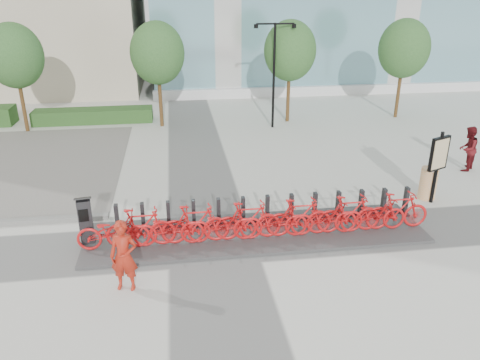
{
  "coord_description": "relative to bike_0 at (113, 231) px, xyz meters",
  "views": [
    {
      "loc": [
        -0.82,
        -11.27,
        6.57
      ],
      "look_at": [
        1.0,
        1.5,
        1.2
      ],
      "focal_mm": 35.0,
      "sensor_mm": 36.0,
      "label": 1
    }
  ],
  "objects": [
    {
      "name": "hedge_b",
      "position": [
        -2.4,
        13.25,
        -0.23
      ],
      "size": [
        6.0,
        1.2,
        0.7
      ],
      "primitive_type": "cube",
      "color": "#1D3F16",
      "rests_on": "ground"
    },
    {
      "name": "bike_0",
      "position": [
        0.0,
        0.0,
        0.0
      ],
      "size": [
        1.91,
        0.67,
        1.0
      ],
      "primitive_type": "imported",
      "rotation": [
        0.0,
        0.0,
        1.57
      ],
      "color": "red",
      "rests_on": "dock_pad"
    },
    {
      "name": "bike_3",
      "position": [
        2.16,
        0.0,
        0.06
      ],
      "size": [
        1.85,
        0.52,
        1.11
      ],
      "primitive_type": "imported",
      "rotation": [
        0.0,
        0.0,
        1.57
      ],
      "color": "red",
      "rests_on": "dock_pad"
    },
    {
      "name": "dock_pad",
      "position": [
        3.9,
        0.35,
        -0.54
      ],
      "size": [
        9.6,
        2.4,
        0.08
      ],
      "primitive_type": "cube",
      "color": "#424242",
      "rests_on": "ground"
    },
    {
      "name": "tree_0",
      "position": [
        -5.4,
        12.05,
        3.01
      ],
      "size": [
        2.6,
        2.6,
        5.1
      ],
      "color": "brown",
      "rests_on": "ground"
    },
    {
      "name": "streetlamp",
      "position": [
        6.6,
        11.05,
        2.55
      ],
      "size": [
        2.0,
        0.2,
        5.0
      ],
      "color": "black",
      "rests_on": "ground"
    },
    {
      "name": "bike_10",
      "position": [
        7.2,
        0.0,
        0.0
      ],
      "size": [
        1.91,
        0.67,
        1.0
      ],
      "primitive_type": "imported",
      "rotation": [
        0.0,
        0.0,
        1.57
      ],
      "color": "red",
      "rests_on": "dock_pad"
    },
    {
      "name": "kiosk",
      "position": [
        -0.76,
        0.44,
        0.16
      ],
      "size": [
        0.47,
        0.41,
        1.39
      ],
      "rotation": [
        0.0,
        0.0,
        0.15
      ],
      "color": "black",
      "rests_on": "dock_pad"
    },
    {
      "name": "construction_barrel",
      "position": [
        9.95,
        1.98,
        -0.05
      ],
      "size": [
        0.71,
        0.71,
        1.07
      ],
      "primitive_type": "cylinder",
      "rotation": [
        0.0,
        0.0,
        -0.36
      ],
      "color": "orange",
      "rests_on": "ground"
    },
    {
      "name": "bike_9",
      "position": [
        6.48,
        0.0,
        0.06
      ],
      "size": [
        1.85,
        0.52,
        1.11
      ],
      "primitive_type": "imported",
      "rotation": [
        0.0,
        0.0,
        1.57
      ],
      "color": "red",
      "rests_on": "dock_pad"
    },
    {
      "name": "tree_3",
      "position": [
        13.6,
        12.05,
        3.01
      ],
      "size": [
        2.6,
        2.6,
        5.1
      ],
      "color": "brown",
      "rests_on": "ground"
    },
    {
      "name": "dock_rail_posts",
      "position": [
        4.32,
        0.82,
        -0.08
      ],
      "size": [
        8.74,
        0.5,
        0.85
      ],
      "primitive_type": null,
      "color": "black",
      "rests_on": "dock_pad"
    },
    {
      "name": "pedestrian",
      "position": [
        12.71,
        4.2,
        0.28
      ],
      "size": [
        1.06,
        1.05,
        1.73
      ],
      "primitive_type": "imported",
      "rotation": [
        0.0,
        0.0,
        3.87
      ],
      "color": "#530F13",
      "rests_on": "ground"
    },
    {
      "name": "bike_2",
      "position": [
        1.44,
        0.0,
        0.0
      ],
      "size": [
        1.91,
        0.67,
        1.0
      ],
      "primitive_type": "imported",
      "rotation": [
        0.0,
        0.0,
        1.57
      ],
      "color": "red",
      "rests_on": "dock_pad"
    },
    {
      "name": "map_sign",
      "position": [
        9.95,
        1.65,
        1.01
      ],
      "size": [
        0.76,
        0.42,
        2.4
      ],
      "rotation": [
        0.0,
        0.0,
        0.41
      ],
      "color": "black",
      "rests_on": "ground"
    },
    {
      "name": "bike_8",
      "position": [
        5.76,
        0.0,
        0.0
      ],
      "size": [
        1.91,
        0.67,
        1.0
      ],
      "primitive_type": "imported",
      "rotation": [
        0.0,
        0.0,
        1.57
      ],
      "color": "red",
      "rests_on": "dock_pad"
    },
    {
      "name": "worker_red",
      "position": [
        0.45,
        -1.77,
        0.29
      ],
      "size": [
        0.7,
        0.53,
        1.74
      ],
      "primitive_type": "imported",
      "rotation": [
        0.0,
        0.0,
        -0.19
      ],
      "color": "#A92212",
      "rests_on": "ground"
    },
    {
      "name": "bike_11",
      "position": [
        7.92,
        0.0,
        0.06
      ],
      "size": [
        1.85,
        0.52,
        1.11
      ],
      "primitive_type": "imported",
      "rotation": [
        0.0,
        0.0,
        1.57
      ],
      "color": "red",
      "rests_on": "dock_pad"
    },
    {
      "name": "bike_5",
      "position": [
        3.6,
        0.0,
        0.06
      ],
      "size": [
        1.85,
        0.52,
        1.11
      ],
      "primitive_type": "imported",
      "rotation": [
        0.0,
        0.0,
        1.57
      ],
      "color": "red",
      "rests_on": "dock_pad"
    },
    {
      "name": "ground",
      "position": [
        2.6,
        0.05,
        -0.58
      ],
      "size": [
        120.0,
        120.0,
        0.0
      ],
      "primitive_type": "plane",
      "color": "beige"
    },
    {
      "name": "tree_2",
      "position": [
        7.6,
        12.05,
        3.01
      ],
      "size": [
        2.6,
        2.6,
        5.1
      ],
      "color": "brown",
      "rests_on": "ground"
    },
    {
      "name": "bike_1",
      "position": [
        0.72,
        0.0,
        0.06
      ],
      "size": [
        1.85,
        0.52,
        1.11
      ],
      "primitive_type": "imported",
      "rotation": [
        0.0,
        0.0,
        1.57
      ],
      "color": "red",
      "rests_on": "dock_pad"
    },
    {
      "name": "bike_7",
      "position": [
        5.04,
        0.0,
        0.06
      ],
      "size": [
        1.85,
        0.52,
        1.11
      ],
      "primitive_type": "imported",
      "rotation": [
        0.0,
        0.0,
        1.57
      ],
      "color": "red",
      "rests_on": "dock_pad"
    },
    {
      "name": "bike_6",
      "position": [
        4.32,
        0.0,
        0.0
      ],
      "size": [
        1.91,
        0.67,
        1.0
      ],
      "primitive_type": "imported",
      "rotation": [
        0.0,
        0.0,
        1.57
      ],
      "color": "red",
      "rests_on": "dock_pad"
    },
    {
      "name": "tree_1",
      "position": [
        1.1,
        12.05,
        3.01
      ],
      "size": [
        2.6,
        2.6,
        5.1
      ],
      "color": "brown",
      "rests_on": "ground"
    },
    {
      "name": "bike_4",
      "position": [
        2.88,
        0.0,
        0.0
      ],
      "size": [
        1.91,
        0.67,
        1.0
      ],
      "primitive_type": "imported",
      "rotation": [
        0.0,
        0.0,
        1.57
      ],
      "color": "red",
      "rests_on": "dock_pad"
    }
  ]
}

